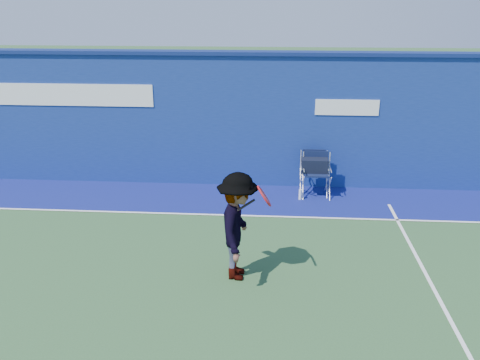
# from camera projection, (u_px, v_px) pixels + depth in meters

# --- Properties ---
(ground) EXTENTS (80.00, 80.00, 0.00)m
(ground) POSITION_uv_depth(u_px,v_px,m) (133.00, 302.00, 7.43)
(ground) COLOR #2E532C
(ground) RESTS_ON ground
(stadium_wall) EXTENTS (24.00, 0.50, 3.08)m
(stadium_wall) POSITION_uv_depth(u_px,v_px,m) (188.00, 118.00, 11.78)
(stadium_wall) COLOR navy
(stadium_wall) RESTS_ON ground
(out_of_bounds_strip) EXTENTS (24.00, 1.80, 0.01)m
(out_of_bounds_strip) POSITION_uv_depth(u_px,v_px,m) (182.00, 198.00, 11.28)
(out_of_bounds_strip) COLOR navy
(out_of_bounds_strip) RESTS_ON ground
(court_lines) EXTENTS (24.00, 12.00, 0.01)m
(court_lines) POSITION_uv_depth(u_px,v_px,m) (143.00, 280.00, 7.99)
(court_lines) COLOR white
(court_lines) RESTS_ON out_of_bounds_strip
(directors_chair_left) EXTENTS (0.58, 0.52, 0.97)m
(directors_chair_left) POSITION_uv_depth(u_px,v_px,m) (314.00, 177.00, 11.36)
(directors_chair_left) COLOR silver
(directors_chair_left) RESTS_ON ground
(directors_chair_right) EXTENTS (0.59, 0.52, 0.98)m
(directors_chair_right) POSITION_uv_depth(u_px,v_px,m) (316.00, 183.00, 11.28)
(directors_chair_right) COLOR silver
(directors_chair_right) RESTS_ON ground
(water_bottle) EXTENTS (0.07, 0.07, 0.24)m
(water_bottle) POSITION_uv_depth(u_px,v_px,m) (300.00, 195.00, 11.13)
(water_bottle) COLOR white
(water_bottle) RESTS_ON ground
(tennis_player) EXTENTS (0.89, 1.15, 1.73)m
(tennis_player) POSITION_uv_depth(u_px,v_px,m) (238.00, 226.00, 7.84)
(tennis_player) COLOR #EA4738
(tennis_player) RESTS_ON ground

